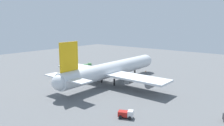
# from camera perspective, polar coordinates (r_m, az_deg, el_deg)

# --- Properties ---
(ground_plane) EXTENTS (237.28, 237.28, 0.00)m
(ground_plane) POSITION_cam_1_polar(r_m,az_deg,el_deg) (94.04, -0.00, -5.02)
(ground_plane) COLOR slate
(cargo_airplane) EXTENTS (59.32, 52.48, 18.60)m
(cargo_airplane) POSITION_cam_1_polar(r_m,az_deg,el_deg) (92.54, -0.08, -1.68)
(cargo_airplane) COLOR silver
(cargo_airplane) RESTS_ON ground_plane
(cargo_loader) EXTENTS (3.57, 4.35, 2.12)m
(cargo_loader) POSITION_cam_1_polar(r_m,az_deg,el_deg) (60.66, 3.59, -12.78)
(cargo_loader) COLOR silver
(cargo_loader) RESTS_ON ground_plane
(baggage_tug) EXTENTS (4.36, 5.01, 2.14)m
(baggage_tug) POSITION_cam_1_polar(r_m,az_deg,el_deg) (127.40, -6.25, -0.50)
(baggage_tug) COLOR #4C8C4C
(baggage_tug) RESTS_ON ground_plane
(safety_cone_nose) EXTENTS (0.48, 0.48, 0.69)m
(safety_cone_nose) POSITION_cam_1_polar(r_m,az_deg,el_deg) (115.12, 8.56, -2.10)
(safety_cone_nose) COLOR orange
(safety_cone_nose) RESTS_ON ground_plane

